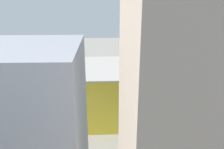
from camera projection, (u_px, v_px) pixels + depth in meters
ground_plane at (127, 82)px, 110.21m from camera, size 201.52×201.52×0.00m
rail_bed at (123, 67)px, 130.77m from camera, size 126.02×14.99×0.01m
street_asphalt at (128, 86)px, 105.12m from camera, size 125.99×9.60×0.01m
track_rails at (123, 66)px, 130.71m from camera, size 125.95×8.55×0.12m
platform_canopy_near at (137, 64)px, 121.33m from camera, size 64.42×4.87×4.31m
platform_canopy_far at (141, 60)px, 128.68m from camera, size 46.35×4.72×4.13m
locomotive at (160, 61)px, 134.09m from camera, size 14.02×2.98×5.17m
passenger_coach at (197, 58)px, 134.49m from camera, size 18.78×3.25×6.38m
parked_car_0 at (203, 80)px, 109.64m from camera, size 4.44×2.04×1.72m
parked_car_1 at (190, 81)px, 108.74m from camera, size 4.71×1.97×1.67m
parked_car_2 at (175, 81)px, 109.20m from camera, size 4.66×1.77×1.63m
parked_car_3 at (161, 81)px, 108.69m from camera, size 4.72×1.88×1.66m
parked_car_4 at (147, 81)px, 108.28m from camera, size 4.40×1.86×1.71m
parked_car_5 at (131, 82)px, 108.04m from camera, size 4.58×1.90×1.68m
parked_car_6 at (117, 82)px, 108.03m from camera, size 4.04×1.78×1.63m
construction_building at (130, 92)px, 79.21m from camera, size 31.48×23.67×16.65m
construction_roof_slab at (131, 67)px, 76.29m from camera, size 32.08×24.27×0.40m
tower_crane at (193, 52)px, 79.77m from camera, size 21.85×11.06×35.35m
box_truck_0 at (142, 89)px, 98.76m from camera, size 8.97×3.39×3.14m
street_tree_0 at (146, 78)px, 98.33m from camera, size 6.26×6.26×9.10m
street_tree_1 at (97, 81)px, 97.81m from camera, size 4.26×4.26×7.08m
street_tree_2 at (198, 80)px, 99.70m from camera, size 5.37×5.37×7.33m
street_tree_3 at (125, 79)px, 97.87m from camera, size 5.00×5.00×8.25m
street_tree_4 at (175, 77)px, 100.40m from camera, size 5.45×5.45×8.03m
traffic_light at (69, 82)px, 97.88m from camera, size 0.50×0.36×6.45m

